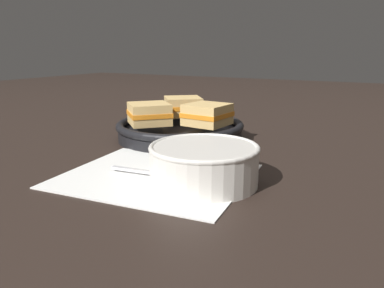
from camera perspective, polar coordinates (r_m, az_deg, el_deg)
name	(u,v)px	position (r m, az deg, el deg)	size (l,w,h in m)	color
ground_plane	(192,169)	(0.66, -0.03, -3.77)	(4.00, 4.00, 0.00)	black
napkin	(156,175)	(0.62, -5.47, -4.75)	(0.32, 0.28, 0.00)	white
soup_bowl	(204,162)	(0.58, 1.85, -2.72)	(0.17, 0.17, 0.06)	silver
spoon	(173,176)	(0.60, -2.84, -4.83)	(0.16, 0.04, 0.01)	silver
skillet	(180,130)	(0.87, -1.84, 2.16)	(0.29, 0.29, 0.04)	black
sandwich_near_left	(183,106)	(0.93, -1.37, 5.74)	(0.12, 0.12, 0.05)	#DBB26B
sandwich_near_right	(149,114)	(0.84, -6.54, 4.61)	(0.12, 0.12, 0.05)	#DBB26B
sandwich_far_left	(207,114)	(0.82, 2.34, 4.52)	(0.10, 0.10, 0.05)	#DBB26B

